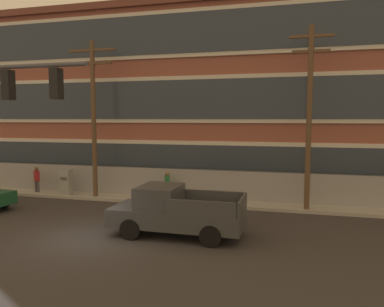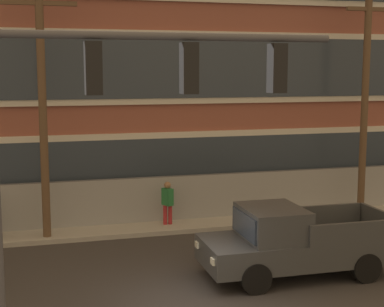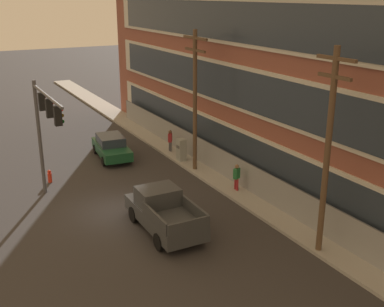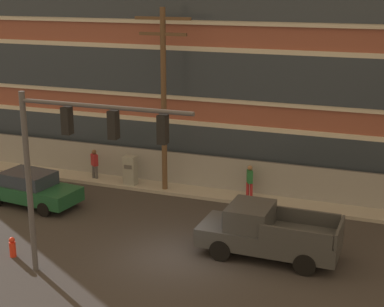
{
  "view_description": "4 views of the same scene",
  "coord_description": "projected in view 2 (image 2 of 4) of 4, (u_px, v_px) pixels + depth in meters",
  "views": [
    {
      "loc": [
        7.46,
        -12.53,
        4.59
      ],
      "look_at": [
        3.13,
        3.94,
        2.99
      ],
      "focal_mm": 35.0,
      "sensor_mm": 36.0,
      "label": 1
    },
    {
      "loc": [
        -3.65,
        -12.89,
        5.58
      ],
      "look_at": [
        1.4,
        5.19,
        2.9
      ],
      "focal_mm": 55.0,
      "sensor_mm": 36.0,
      "label": 2
    },
    {
      "loc": [
        22.12,
        -7.45,
        10.84
      ],
      "look_at": [
        2.94,
        2.88,
        3.55
      ],
      "focal_mm": 45.0,
      "sensor_mm": 36.0,
      "label": 3
    },
    {
      "loc": [
        7.76,
        -18.58,
        9.81
      ],
      "look_at": [
        -0.43,
        2.87,
        3.19
      ],
      "focal_mm": 55.0,
      "sensor_mm": 36.0,
      "label": 4
    }
  ],
  "objects": [
    {
      "name": "utility_pole_midblock",
      "position": [
        365.0,
        89.0,
        21.57
      ],
      "size": [
        2.05,
        0.26,
        8.95
      ],
      "color": "brown",
      "rests_on": "ground"
    },
    {
      "name": "sidewalk_building_side",
      "position": [
        140.0,
        227.0,
        20.68
      ],
      "size": [
        80.0,
        1.99,
        0.16
      ],
      "primitive_type": "cube",
      "color": "#9E9B93",
      "rests_on": "ground"
    },
    {
      "name": "pickup_truck_dark_grey",
      "position": [
        293.0,
        243.0,
        15.92
      ],
      "size": [
        5.26,
        2.23,
        1.95
      ],
      "color": "#383A3D",
      "rests_on": "ground"
    },
    {
      "name": "traffic_signal_mast",
      "position": [
        108.0,
        119.0,
        10.09
      ],
      "size": [
        6.14,
        0.43,
        6.45
      ],
      "color": "#4C4C51",
      "rests_on": "ground"
    },
    {
      "name": "ground_plane",
      "position": [
        194.0,
        305.0,
        14.05
      ],
      "size": [
        160.0,
        160.0,
        0.0
      ],
      "primitive_type": "plane",
      "color": "#333030"
    },
    {
      "name": "pedestrian_near_cabinet",
      "position": [
        168.0,
        202.0,
        20.67
      ],
      "size": [
        0.39,
        0.46,
        1.69
      ],
      "color": "maroon",
      "rests_on": "ground"
    },
    {
      "name": "brick_mill_building",
      "position": [
        248.0,
        67.0,
        26.37
      ],
      "size": [
        54.04,
        8.88,
        11.34
      ],
      "color": "brown",
      "rests_on": "ground"
    },
    {
      "name": "chain_link_fence",
      "position": [
        118.0,
        203.0,
        20.76
      ],
      "size": [
        34.14,
        0.06,
        1.79
      ],
      "color": "gray",
      "rests_on": "ground"
    },
    {
      "name": "utility_pole_near_corner",
      "position": [
        42.0,
        90.0,
        18.6
      ],
      "size": [
        2.74,
        0.26,
        8.83
      ],
      "color": "brown",
      "rests_on": "ground"
    }
  ]
}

